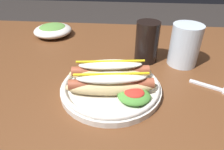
% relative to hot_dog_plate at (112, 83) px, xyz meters
% --- Properties ---
extents(dining_table, '(1.45, 0.84, 0.74)m').
position_rel_hot_dog_plate_xyz_m(dining_table, '(-0.02, 0.10, -0.12)').
color(dining_table, brown).
rests_on(dining_table, ground_plane).
extents(hot_dog_plate, '(0.26, 0.26, 0.08)m').
position_rel_hot_dog_plate_xyz_m(hot_dog_plate, '(0.00, 0.00, 0.00)').
color(hot_dog_plate, silver).
rests_on(hot_dog_plate, dining_table).
extents(fork, '(0.12, 0.07, 0.00)m').
position_rel_hot_dog_plate_xyz_m(fork, '(0.28, 0.03, -0.02)').
color(fork, silver).
rests_on(fork, dining_table).
extents(soda_cup, '(0.07, 0.07, 0.13)m').
position_rel_hot_dog_plate_xyz_m(soda_cup, '(0.09, 0.18, 0.04)').
color(soda_cup, black).
rests_on(soda_cup, dining_table).
extents(water_cup, '(0.09, 0.09, 0.13)m').
position_rel_hot_dog_plate_xyz_m(water_cup, '(0.21, 0.17, 0.04)').
color(water_cup, silver).
rests_on(water_cup, dining_table).
extents(side_bowl, '(0.15, 0.15, 0.05)m').
position_rel_hot_dog_plate_xyz_m(side_bowl, '(-0.28, 0.36, -0.00)').
color(side_bowl, silver).
rests_on(side_bowl, dining_table).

